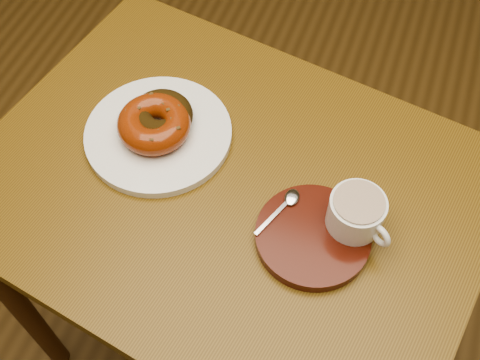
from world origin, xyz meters
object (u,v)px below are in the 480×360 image
(cafe_table, at_px, (229,221))
(donut_plate, at_px, (158,134))
(coffee_cup, at_px, (357,213))
(saucer, at_px, (313,236))

(cafe_table, bearing_deg, donut_plate, 171.31)
(cafe_table, relative_size, coffee_cup, 8.96)
(cafe_table, relative_size, donut_plate, 3.69)
(coffee_cup, bearing_deg, donut_plate, -156.48)
(donut_plate, relative_size, saucer, 1.42)
(donut_plate, xyz_separation_m, coffee_cup, (0.34, -0.06, 0.04))
(donut_plate, xyz_separation_m, saucer, (0.29, -0.10, 0.00))
(cafe_table, height_order, coffee_cup, coffee_cup)
(donut_plate, relative_size, coffee_cup, 2.42)
(coffee_cup, bearing_deg, saucer, -110.24)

